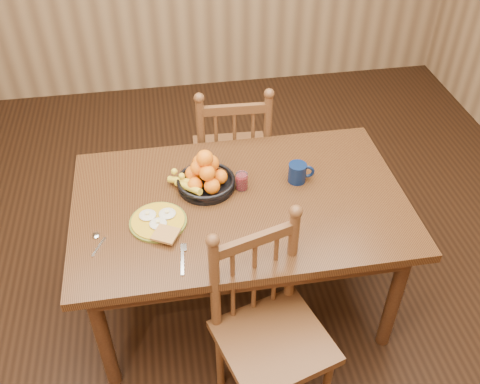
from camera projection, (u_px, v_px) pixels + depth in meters
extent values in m
cube|color=black|center=(240.00, 298.00, 3.06)|extent=(4.50, 5.00, 0.01)
cube|color=black|center=(240.00, 203.00, 2.58)|extent=(1.60, 1.00, 0.04)
cube|color=#32190E|center=(227.00, 163.00, 2.95)|extent=(1.40, 0.04, 0.10)
cube|color=#32190E|center=(256.00, 279.00, 2.32)|extent=(1.40, 0.04, 0.10)
cube|color=#32190E|center=(379.00, 198.00, 2.72)|extent=(0.04, 0.84, 0.10)
cube|color=#32190E|center=(91.00, 231.00, 2.54)|extent=(0.04, 0.84, 0.10)
cylinder|color=#32190E|center=(104.00, 339.00, 2.44)|extent=(0.07, 0.07, 0.70)
cylinder|color=#32190E|center=(394.00, 298.00, 2.62)|extent=(0.07, 0.07, 0.70)
cylinder|color=#32190E|center=(107.00, 220.00, 3.04)|extent=(0.07, 0.07, 0.70)
cylinder|color=#32190E|center=(344.00, 193.00, 3.22)|extent=(0.07, 0.07, 0.70)
cube|color=#492715|center=(231.00, 156.00, 3.31)|extent=(0.47, 0.45, 0.04)
cylinder|color=#492715|center=(256.00, 167.00, 3.62)|extent=(0.04, 0.04, 0.44)
cylinder|color=#492715|center=(201.00, 171.00, 3.59)|extent=(0.04, 0.04, 0.44)
cylinder|color=#492715|center=(264.00, 201.00, 3.36)|extent=(0.04, 0.04, 0.44)
cylinder|color=#492715|center=(205.00, 206.00, 3.32)|extent=(0.04, 0.04, 0.44)
cylinder|color=#492715|center=(267.00, 136.00, 3.01)|extent=(0.05, 0.05, 0.54)
cylinder|color=#492715|center=(201.00, 140.00, 2.97)|extent=(0.05, 0.05, 0.54)
cylinder|color=#492715|center=(235.00, 146.00, 3.02)|extent=(0.02, 0.02, 0.41)
cube|color=#492715|center=(234.00, 109.00, 2.87)|extent=(0.37, 0.05, 0.05)
cube|color=#492715|center=(274.00, 342.00, 2.30)|extent=(0.55, 0.54, 0.04)
cylinder|color=#492715|center=(220.00, 358.00, 2.52)|extent=(0.04, 0.04, 0.44)
cylinder|color=#492715|center=(287.00, 329.00, 2.64)|extent=(0.04, 0.04, 0.44)
cylinder|color=#492715|center=(215.00, 286.00, 2.20)|extent=(0.04, 0.04, 0.53)
cylinder|color=#492715|center=(292.00, 256.00, 2.32)|extent=(0.04, 0.04, 0.53)
cylinder|color=#492715|center=(254.00, 278.00, 2.30)|extent=(0.02, 0.02, 0.41)
cube|color=#492715|center=(255.00, 240.00, 2.14)|extent=(0.36, 0.13, 0.05)
cylinder|color=#59601E|center=(158.00, 222.00, 2.44)|extent=(0.26, 0.26, 0.01)
cylinder|color=gold|center=(158.00, 221.00, 2.44)|extent=(0.24, 0.24, 0.01)
ellipsoid|color=silver|center=(148.00, 215.00, 2.45)|extent=(0.08, 0.08, 0.01)
cube|color=#F2E08C|center=(147.00, 213.00, 2.45)|extent=(0.02, 0.02, 0.01)
ellipsoid|color=silver|center=(167.00, 214.00, 2.46)|extent=(0.08, 0.08, 0.01)
cube|color=#F2E08C|center=(167.00, 212.00, 2.45)|extent=(0.02, 0.02, 0.01)
ellipsoid|color=silver|center=(158.00, 224.00, 2.41)|extent=(0.08, 0.08, 0.01)
cube|color=#F2E08C|center=(158.00, 222.00, 2.40)|extent=(0.02, 0.02, 0.01)
cube|color=brown|center=(166.00, 234.00, 2.36)|extent=(0.14, 0.14, 0.01)
cube|color=silver|center=(182.00, 262.00, 2.26)|extent=(0.03, 0.15, 0.00)
cube|color=silver|center=(184.00, 247.00, 2.33)|extent=(0.03, 0.05, 0.00)
cube|color=silver|center=(99.00, 247.00, 2.33)|extent=(0.06, 0.11, 0.00)
ellipsoid|color=silver|center=(96.00, 235.00, 2.38)|extent=(0.03, 0.04, 0.01)
cylinder|color=#0A1839|center=(297.00, 173.00, 2.65)|extent=(0.09, 0.09, 0.10)
torus|color=#0A1839|center=(307.00, 172.00, 2.65)|extent=(0.07, 0.03, 0.07)
cylinder|color=black|center=(298.00, 165.00, 2.62)|extent=(0.08, 0.08, 0.00)
cylinder|color=silver|center=(242.00, 181.00, 2.61)|extent=(0.06, 0.06, 0.09)
cylinder|color=maroon|center=(242.00, 182.00, 2.61)|extent=(0.05, 0.05, 0.07)
cylinder|color=black|center=(206.00, 186.00, 2.63)|extent=(0.28, 0.28, 0.02)
torus|color=black|center=(206.00, 180.00, 2.61)|extent=(0.29, 0.29, 0.02)
cylinder|color=black|center=(206.00, 187.00, 2.64)|extent=(0.10, 0.10, 0.01)
sphere|color=orange|center=(220.00, 177.00, 2.61)|extent=(0.07, 0.07, 0.07)
sphere|color=orange|center=(209.00, 169.00, 2.66)|extent=(0.08, 0.08, 0.08)
sphere|color=orange|center=(193.00, 174.00, 2.62)|extent=(0.08, 0.08, 0.08)
sphere|color=orange|center=(195.00, 185.00, 2.57)|extent=(0.07, 0.07, 0.07)
sphere|color=orange|center=(212.00, 186.00, 2.56)|extent=(0.08, 0.08, 0.08)
sphere|color=orange|center=(211.00, 163.00, 2.59)|extent=(0.08, 0.08, 0.08)
sphere|color=orange|center=(198.00, 168.00, 2.57)|extent=(0.07, 0.07, 0.07)
sphere|color=orange|center=(207.00, 173.00, 2.53)|extent=(0.08, 0.08, 0.08)
sphere|color=orange|center=(205.00, 158.00, 2.52)|extent=(0.08, 0.08, 0.08)
sphere|color=orange|center=(200.00, 162.00, 2.60)|extent=(0.07, 0.07, 0.07)
cylinder|color=yellow|center=(188.00, 187.00, 2.57)|extent=(0.10, 0.17, 0.07)
cylinder|color=yellow|center=(183.00, 181.00, 2.61)|extent=(0.14, 0.15, 0.07)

